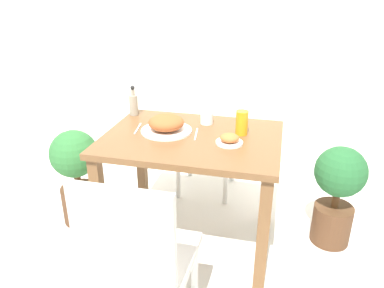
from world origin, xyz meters
TOP-DOWN VIEW (x-y plane):
  - ground_plane at (0.00, 0.00)m, footprint 16.00×16.00m
  - wall_back at (0.00, 1.30)m, footprint 8.00×0.05m
  - dining_table at (0.00, 0.00)m, footprint 0.99×0.74m
  - chair_near at (-0.04, -0.77)m, footprint 0.42×0.42m
  - chair_far at (-0.05, 0.74)m, footprint 0.42×0.42m
  - food_plate at (-0.16, 0.03)m, footprint 0.30×0.30m
  - side_plate at (0.22, -0.06)m, footprint 0.15×0.15m
  - drink_cup at (0.04, 0.22)m, footprint 0.08×0.08m
  - juice_glass at (0.27, 0.09)m, footprint 0.07×0.07m
  - sauce_bottle at (-0.45, 0.26)m, footprint 0.06×0.06m
  - fork_utensil at (-0.34, 0.03)m, footprint 0.03×0.17m
  - spoon_utensil at (0.02, 0.03)m, footprint 0.03×0.17m
  - potted_plant_left at (-0.80, 0.04)m, footprint 0.31×0.31m
  - potted_plant_right at (0.85, 0.21)m, footprint 0.31×0.31m

SIDE VIEW (x-z plane):
  - ground_plane at x=0.00m, z-range 0.00..0.00m
  - potted_plant_right at x=0.85m, z-range 0.05..0.70m
  - potted_plant_left at x=-0.80m, z-range 0.05..0.71m
  - chair_near at x=-0.04m, z-range 0.06..0.94m
  - chair_far at x=-0.05m, z-range 0.06..0.94m
  - dining_table at x=0.00m, z-range 0.25..0.97m
  - fork_utensil at x=-0.34m, z-range 0.73..0.73m
  - spoon_utensil at x=0.02m, z-range 0.73..0.73m
  - side_plate at x=0.22m, z-range 0.72..0.78m
  - drink_cup at x=0.04m, z-range 0.73..0.80m
  - food_plate at x=-0.16m, z-range 0.72..0.82m
  - juice_glass at x=0.27m, z-range 0.73..0.87m
  - sauce_bottle at x=-0.45m, z-range 0.70..0.90m
  - wall_back at x=0.00m, z-range 0.00..2.60m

